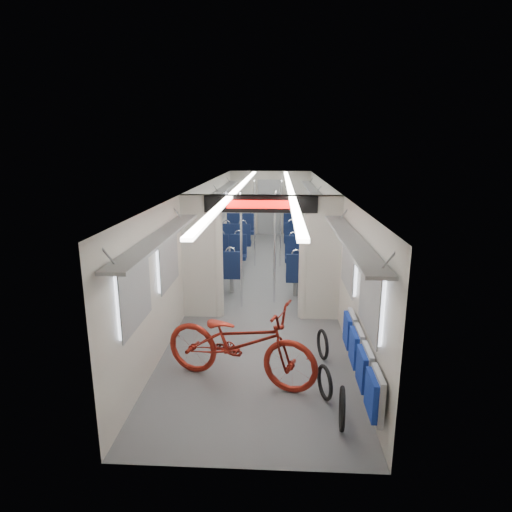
% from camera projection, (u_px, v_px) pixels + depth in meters
% --- Properties ---
extents(carriage, '(12.00, 12.02, 2.31)m').
position_uv_depth(carriage, '(264.00, 223.00, 9.45)').
color(carriage, '#515456').
rests_on(carriage, ground).
extents(bicycle, '(2.31, 1.40, 1.15)m').
position_uv_depth(bicycle, '(240.00, 342.00, 5.75)').
color(bicycle, maroon).
rests_on(bicycle, ground).
extents(flip_bench, '(0.12, 2.11, 0.52)m').
position_uv_depth(flip_bench, '(360.00, 358.00, 5.31)').
color(flip_bench, gray).
rests_on(flip_bench, carriage).
extents(bike_hoop_a, '(0.10, 0.51, 0.51)m').
position_uv_depth(bike_hoop_a, '(342.00, 410.00, 4.83)').
color(bike_hoop_a, black).
rests_on(bike_hoop_a, ground).
extents(bike_hoop_b, '(0.17, 0.45, 0.46)m').
position_uv_depth(bike_hoop_b, '(325.00, 384.00, 5.42)').
color(bike_hoop_b, black).
rests_on(bike_hoop_b, ground).
extents(bike_hoop_c, '(0.15, 0.46, 0.47)m').
position_uv_depth(bike_hoop_c, '(323.00, 346.00, 6.45)').
color(bike_hoop_c, black).
rests_on(bike_hoop_c, ground).
extents(seat_bay_near_left, '(0.89, 1.96, 1.06)m').
position_uv_depth(seat_bay_near_left, '(225.00, 260.00, 10.15)').
color(seat_bay_near_left, '#0C1636').
rests_on(seat_bay_near_left, ground).
extents(seat_bay_near_right, '(0.89, 1.98, 1.07)m').
position_uv_depth(seat_bay_near_right, '(305.00, 263.00, 9.89)').
color(seat_bay_near_right, '#0C1636').
rests_on(seat_bay_near_right, ground).
extents(seat_bay_far_left, '(0.92, 2.13, 1.12)m').
position_uv_depth(seat_bay_far_left, '(238.00, 233.00, 13.27)').
color(seat_bay_far_left, '#0C1636').
rests_on(seat_bay_far_left, ground).
extents(seat_bay_far_right, '(0.89, 1.99, 1.07)m').
position_uv_depth(seat_bay_far_right, '(298.00, 231.00, 13.55)').
color(seat_bay_far_right, '#0C1636').
rests_on(seat_bay_far_right, ground).
extents(stanchion_near_left, '(0.05, 0.05, 2.30)m').
position_uv_depth(stanchion_near_left, '(241.00, 251.00, 8.35)').
color(stanchion_near_left, silver).
rests_on(stanchion_near_left, ground).
extents(stanchion_near_right, '(0.04, 0.04, 2.30)m').
position_uv_depth(stanchion_near_right, '(275.00, 248.00, 8.58)').
color(stanchion_near_right, silver).
rests_on(stanchion_near_right, ground).
extents(stanchion_far_left, '(0.04, 0.04, 2.30)m').
position_uv_depth(stanchion_far_left, '(255.00, 224.00, 11.30)').
color(stanchion_far_left, silver).
rests_on(stanchion_far_left, ground).
extents(stanchion_far_right, '(0.04, 0.04, 2.30)m').
position_uv_depth(stanchion_far_right, '(281.00, 224.00, 11.26)').
color(stanchion_far_right, silver).
rests_on(stanchion_far_right, ground).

